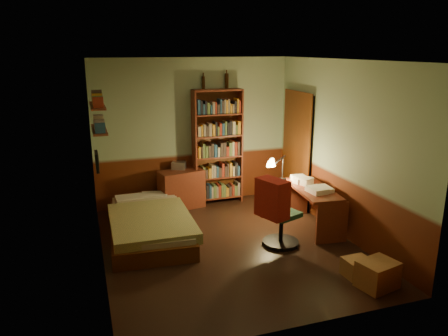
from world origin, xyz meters
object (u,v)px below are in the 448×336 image
object	(u,v)px
bookshelf	(218,147)
dresser	(181,189)
desk_lamp	(283,161)
office_chair	(282,211)
cardboard_box_a	(377,275)
cardboard_box_b	(357,267)
desk	(312,208)
bed	(149,216)
mini_stereo	(179,165)

from	to	relation	value
bookshelf	dresser	bearing A→B (deg)	-173.77
desk_lamp	office_chair	size ratio (longest dim) A/B	0.61
dresser	cardboard_box_a	size ratio (longest dim) A/B	1.77
office_chair	cardboard_box_a	world-z (taller)	office_chair
desk_lamp	cardboard_box_a	size ratio (longest dim) A/B	1.45
dresser	cardboard_box_b	distance (m)	3.43
dresser	desk	bearing A→B (deg)	-53.05
bed	cardboard_box_b	bearing A→B (deg)	-38.14
cardboard_box_a	dresser	bearing A→B (deg)	115.42
bed	office_chair	distance (m)	1.99
bed	dresser	world-z (taller)	dresser
bookshelf	cardboard_box_b	distance (m)	3.38
dresser	cardboard_box_b	world-z (taller)	dresser
bed	office_chair	world-z (taller)	office_chair
mini_stereo	office_chair	distance (m)	2.32
bed	cardboard_box_b	xyz separation A→B (m)	(2.26, -2.04, -0.19)
mini_stereo	cardboard_box_b	distance (m)	3.59
mini_stereo	desk	world-z (taller)	mini_stereo
dresser	cardboard_box_a	world-z (taller)	dresser
cardboard_box_a	bed	bearing A→B (deg)	134.85
office_chair	cardboard_box_b	world-z (taller)	office_chair
bookshelf	desk_lamp	bearing A→B (deg)	-54.44
desk	cardboard_box_a	distance (m)	1.84
mini_stereo	cardboard_box_a	distance (m)	3.89
desk	bed	bearing A→B (deg)	174.20
bed	bookshelf	world-z (taller)	bookshelf
bookshelf	office_chair	distance (m)	2.12
dresser	office_chair	xyz separation A→B (m)	(1.02, -1.94, 0.18)
desk_lamp	cardboard_box_a	xyz separation A→B (m)	(0.12, -2.39, -0.81)
bookshelf	office_chair	size ratio (longest dim) A/B	2.00
bed	mini_stereo	distance (m)	1.43
dresser	bed	bearing A→B (deg)	-137.13
bookshelf	desk	size ratio (longest dim) A/B	1.68
dresser	desk	xyz separation A→B (m)	(1.73, -1.53, -0.01)
bookshelf	desk	distance (m)	2.05
desk_lamp	cardboard_box_b	size ratio (longest dim) A/B	1.94
bookshelf	cardboard_box_a	size ratio (longest dim) A/B	4.75
desk	office_chair	world-z (taller)	office_chair
dresser	mini_stereo	distance (m)	0.42
desk_lamp	office_chair	xyz separation A→B (m)	(-0.46, -0.97, -0.46)
cardboard_box_a	desk	bearing A→B (deg)	85.79
desk	desk_lamp	distance (m)	0.89
mini_stereo	desk_lamp	world-z (taller)	desk_lamp
bookshelf	mini_stereo	bearing A→B (deg)	176.05
mini_stereo	desk	bearing A→B (deg)	-19.71
bookshelf	office_chair	bearing A→B (deg)	-81.80
bed	cardboard_box_b	size ratio (longest dim) A/B	6.38
mini_stereo	bed	bearing A→B (deg)	-98.34
bed	desk	xyz separation A→B (m)	(2.46, -0.51, 0.02)
bed	dresser	bearing A→B (deg)	58.31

